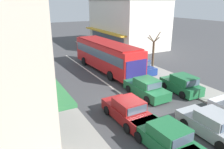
{
  "coord_description": "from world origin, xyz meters",
  "views": [
    {
      "loc": [
        -8.67,
        -11.92,
        7.38
      ],
      "look_at": [
        0.05,
        4.26,
        1.2
      ],
      "focal_mm": 35.0,
      "sensor_mm": 36.0,
      "label": 1
    }
  ],
  "objects_px": {
    "parked_sedan_kerb_third": "(139,67)",
    "sedan_adjacent_lane_trail": "(146,88)",
    "parked_hatchback_kerb_second": "(182,84)",
    "street_tree_right": "(153,53)",
    "sedan_queue_gap_filler": "(128,111)",
    "traffic_light_downstreet": "(32,34)",
    "city_bus": "(107,54)",
    "sedan_behind_bus_near": "(167,139)",
    "pedestrian_with_handbag_near": "(46,74)",
    "sedan_queue_far_back": "(213,125)"
  },
  "relations": [
    {
      "from": "sedan_queue_gap_filler",
      "to": "parked_sedan_kerb_third",
      "type": "bearing_deg",
      "value": 51.04
    },
    {
      "from": "parked_hatchback_kerb_second",
      "to": "street_tree_right",
      "type": "xyz_separation_m",
      "value": [
        1.88,
        6.29,
        1.25
      ]
    },
    {
      "from": "sedan_queue_gap_filler",
      "to": "sedan_behind_bus_near",
      "type": "xyz_separation_m",
      "value": [
        0.14,
        -3.55,
        0.0
      ]
    },
    {
      "from": "city_bus",
      "to": "sedan_queue_far_back",
      "type": "relative_size",
      "value": 2.59
    },
    {
      "from": "sedan_queue_gap_filler",
      "to": "traffic_light_downstreet",
      "type": "bearing_deg",
      "value": 95.34
    },
    {
      "from": "parked_sedan_kerb_third",
      "to": "sedan_adjacent_lane_trail",
      "type": "bearing_deg",
      "value": -119.65
    },
    {
      "from": "sedan_adjacent_lane_trail",
      "to": "street_tree_right",
      "type": "relative_size",
      "value": 1.0
    },
    {
      "from": "sedan_adjacent_lane_trail",
      "to": "sedan_behind_bus_near",
      "type": "relative_size",
      "value": 1.0
    },
    {
      "from": "parked_sedan_kerb_third",
      "to": "sedan_behind_bus_near",
      "type": "bearing_deg",
      "value": -118.7
    },
    {
      "from": "street_tree_right",
      "to": "pedestrian_with_handbag_near",
      "type": "relative_size",
      "value": 2.6
    },
    {
      "from": "sedan_queue_gap_filler",
      "to": "pedestrian_with_handbag_near",
      "type": "xyz_separation_m",
      "value": [
        -3.23,
        8.81,
        0.4
      ]
    },
    {
      "from": "sedan_adjacent_lane_trail",
      "to": "parked_hatchback_kerb_second",
      "type": "relative_size",
      "value": 1.13
    },
    {
      "from": "city_bus",
      "to": "traffic_light_downstreet",
      "type": "distance_m",
      "value": 13.82
    },
    {
      "from": "sedan_adjacent_lane_trail",
      "to": "sedan_queue_gap_filler",
      "type": "relative_size",
      "value": 1.0
    },
    {
      "from": "sedan_adjacent_lane_trail",
      "to": "parked_hatchback_kerb_second",
      "type": "bearing_deg",
      "value": -15.78
    },
    {
      "from": "sedan_queue_far_back",
      "to": "traffic_light_downstreet",
      "type": "xyz_separation_m",
      "value": [
        -5.46,
        26.45,
        2.19
      ]
    },
    {
      "from": "sedan_adjacent_lane_trail",
      "to": "sedan_queue_far_back",
      "type": "relative_size",
      "value": 1.0
    },
    {
      "from": "sedan_queue_gap_filler",
      "to": "parked_sedan_kerb_third",
      "type": "xyz_separation_m",
      "value": [
        6.44,
        7.97,
        0.0
      ]
    },
    {
      "from": "sedan_queue_far_back",
      "to": "sedan_behind_bus_near",
      "type": "bearing_deg",
      "value": 176.15
    },
    {
      "from": "parked_sedan_kerb_third",
      "to": "street_tree_right",
      "type": "relative_size",
      "value": 1.0
    },
    {
      "from": "city_bus",
      "to": "sedan_behind_bus_near",
      "type": "height_order",
      "value": "city_bus"
    },
    {
      "from": "sedan_behind_bus_near",
      "to": "parked_hatchback_kerb_second",
      "type": "xyz_separation_m",
      "value": [
        6.3,
        5.27,
        0.05
      ]
    },
    {
      "from": "sedan_behind_bus_near",
      "to": "pedestrian_with_handbag_near",
      "type": "xyz_separation_m",
      "value": [
        -3.37,
        12.36,
        0.4
      ]
    },
    {
      "from": "sedan_behind_bus_near",
      "to": "street_tree_right",
      "type": "bearing_deg",
      "value": 54.7
    },
    {
      "from": "city_bus",
      "to": "parked_sedan_kerb_third",
      "type": "relative_size",
      "value": 2.6
    },
    {
      "from": "parked_hatchback_kerb_second",
      "to": "street_tree_right",
      "type": "bearing_deg",
      "value": 73.33
    },
    {
      "from": "sedan_behind_bus_near",
      "to": "pedestrian_with_handbag_near",
      "type": "height_order",
      "value": "pedestrian_with_handbag_near"
    },
    {
      "from": "city_bus",
      "to": "parked_sedan_kerb_third",
      "type": "bearing_deg",
      "value": -37.83
    },
    {
      "from": "sedan_behind_bus_near",
      "to": "pedestrian_with_handbag_near",
      "type": "distance_m",
      "value": 12.81
    },
    {
      "from": "sedan_adjacent_lane_trail",
      "to": "parked_sedan_kerb_third",
      "type": "relative_size",
      "value": 1.01
    },
    {
      "from": "sedan_behind_bus_near",
      "to": "traffic_light_downstreet",
      "type": "bearing_deg",
      "value": 94.93
    },
    {
      "from": "sedan_adjacent_lane_trail",
      "to": "traffic_light_downstreet",
      "type": "height_order",
      "value": "traffic_light_downstreet"
    },
    {
      "from": "sedan_queue_far_back",
      "to": "parked_hatchback_kerb_second",
      "type": "xyz_separation_m",
      "value": [
        3.1,
        5.48,
        0.05
      ]
    },
    {
      "from": "traffic_light_downstreet",
      "to": "street_tree_right",
      "type": "distance_m",
      "value": 18.03
    },
    {
      "from": "city_bus",
      "to": "pedestrian_with_handbag_near",
      "type": "relative_size",
      "value": 6.72
    },
    {
      "from": "sedan_queue_gap_filler",
      "to": "parked_sedan_kerb_third",
      "type": "relative_size",
      "value": 1.0
    },
    {
      "from": "city_bus",
      "to": "sedan_queue_far_back",
      "type": "bearing_deg",
      "value": -91.17
    },
    {
      "from": "parked_hatchback_kerb_second",
      "to": "sedan_adjacent_lane_trail",
      "type": "bearing_deg",
      "value": 164.22
    },
    {
      "from": "sedan_queue_gap_filler",
      "to": "sedan_behind_bus_near",
      "type": "height_order",
      "value": "same"
    },
    {
      "from": "parked_hatchback_kerb_second",
      "to": "parked_sedan_kerb_third",
      "type": "xyz_separation_m",
      "value": [
        -0.0,
        6.24,
        -0.05
      ]
    },
    {
      "from": "pedestrian_with_handbag_near",
      "to": "city_bus",
      "type": "bearing_deg",
      "value": 11.09
    },
    {
      "from": "sedan_queue_gap_filler",
      "to": "sedan_adjacent_lane_trail",
      "type": "bearing_deg",
      "value": 37.44
    },
    {
      "from": "city_bus",
      "to": "traffic_light_downstreet",
      "type": "relative_size",
      "value": 2.61
    },
    {
      "from": "city_bus",
      "to": "street_tree_right",
      "type": "bearing_deg",
      "value": -24.47
    },
    {
      "from": "sedan_queue_far_back",
      "to": "sedan_behind_bus_near",
      "type": "distance_m",
      "value": 3.21
    },
    {
      "from": "parked_sedan_kerb_third",
      "to": "sedan_queue_gap_filler",
      "type": "bearing_deg",
      "value": -128.96
    },
    {
      "from": "city_bus",
      "to": "sedan_queue_gap_filler",
      "type": "xyz_separation_m",
      "value": [
        -3.62,
        -10.15,
        -1.22
      ]
    },
    {
      "from": "traffic_light_downstreet",
      "to": "pedestrian_with_handbag_near",
      "type": "bearing_deg",
      "value": -94.56
    },
    {
      "from": "traffic_light_downstreet",
      "to": "parked_sedan_kerb_third",
      "type": "bearing_deg",
      "value": -59.81
    },
    {
      "from": "city_bus",
      "to": "sedan_queue_gap_filler",
      "type": "relative_size",
      "value": 2.59
    }
  ]
}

